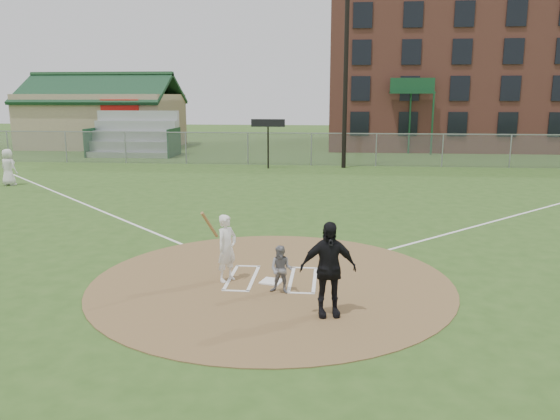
# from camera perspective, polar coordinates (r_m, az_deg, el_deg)

# --- Properties ---
(ground) EXTENTS (140.00, 140.00, 0.00)m
(ground) POSITION_cam_1_polar(r_m,az_deg,el_deg) (12.88, -0.88, -7.50)
(ground) COLOR #2E501B
(ground) RESTS_ON ground
(dirt_circle) EXTENTS (8.40, 8.40, 0.02)m
(dirt_circle) POSITION_cam_1_polar(r_m,az_deg,el_deg) (12.88, -0.88, -7.45)
(dirt_circle) COLOR olive
(dirt_circle) RESTS_ON ground
(home_plate) EXTENTS (0.57, 0.57, 0.03)m
(home_plate) POSITION_cam_1_polar(r_m,az_deg,el_deg) (12.79, -0.88, -7.47)
(home_plate) COLOR white
(home_plate) RESTS_ON dirt_circle
(foul_line_first) EXTENTS (17.04, 17.04, 0.01)m
(foul_line_first) POSITION_cam_1_polar(r_m,az_deg,el_deg) (22.81, 25.00, -0.05)
(foul_line_first) COLOR white
(foul_line_first) RESTS_ON ground
(foul_line_third) EXTENTS (17.04, 17.04, 0.01)m
(foul_line_third) POSITION_cam_1_polar(r_m,az_deg,el_deg) (23.88, -20.27, 0.82)
(foul_line_third) COLOR white
(foul_line_third) RESTS_ON ground
(catcher) EXTENTS (0.58, 0.49, 1.06)m
(catcher) POSITION_cam_1_polar(r_m,az_deg,el_deg) (11.97, 0.13, -6.24)
(catcher) COLOR gray
(catcher) RESTS_ON dirt_circle
(umpire) EXTENTS (1.18, 0.67, 1.90)m
(umpire) POSITION_cam_1_polar(r_m,az_deg,el_deg) (10.70, 5.04, -6.15)
(umpire) COLOR black
(umpire) RESTS_ON dirt_circle
(ondeck_player) EXTENTS (0.98, 0.78, 1.77)m
(ondeck_player) POSITION_cam_1_polar(r_m,az_deg,el_deg) (29.52, -26.52, 4.02)
(ondeck_player) COLOR silver
(ondeck_player) RESTS_ON ground
(batters_boxes) EXTENTS (2.08, 1.88, 0.01)m
(batters_boxes) POSITION_cam_1_polar(r_m,az_deg,el_deg) (13.02, -0.80, -7.18)
(batters_boxes) COLOR white
(batters_boxes) RESTS_ON dirt_circle
(batter_at_plate) EXTENTS (0.76, 1.03, 1.78)m
(batter_at_plate) POSITION_cam_1_polar(r_m,az_deg,el_deg) (12.72, -5.60, -3.95)
(batter_at_plate) COLOR white
(batter_at_plate) RESTS_ON dirt_circle
(outfield_fence) EXTENTS (56.08, 0.08, 2.03)m
(outfield_fence) POSITION_cam_1_polar(r_m,az_deg,el_deg) (34.26, 3.29, 6.38)
(outfield_fence) COLOR slate
(outfield_fence) RESTS_ON ground
(bleachers) EXTENTS (6.08, 3.20, 3.20)m
(bleachers) POSITION_cam_1_polar(r_m,az_deg,el_deg) (40.98, -15.09, 7.69)
(bleachers) COLOR #B7BABF
(bleachers) RESTS_ON ground
(clubhouse) EXTENTS (12.20, 8.71, 6.23)m
(clubhouse) POSITION_cam_1_polar(r_m,az_deg,el_deg) (49.10, -17.87, 9.09)
(clubhouse) COLOR tan
(clubhouse) RESTS_ON ground
(brick_warehouse) EXTENTS (30.00, 17.17, 15.00)m
(brick_warehouse) POSITION_cam_1_polar(r_m,az_deg,el_deg) (52.23, 22.61, 14.52)
(brick_warehouse) COLOR #964F40
(brick_warehouse) RESTS_ON ground
(light_pole) EXTENTS (1.20, 0.30, 12.22)m
(light_pole) POSITION_cam_1_polar(r_m,az_deg,el_deg) (33.17, 6.93, 15.81)
(light_pole) COLOR black
(light_pole) RESTS_ON ground
(scoreboard_sign) EXTENTS (2.00, 0.10, 2.93)m
(scoreboard_sign) POSITION_cam_1_polar(r_m,az_deg,el_deg) (32.56, -1.26, 8.53)
(scoreboard_sign) COLOR black
(scoreboard_sign) RESTS_ON ground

